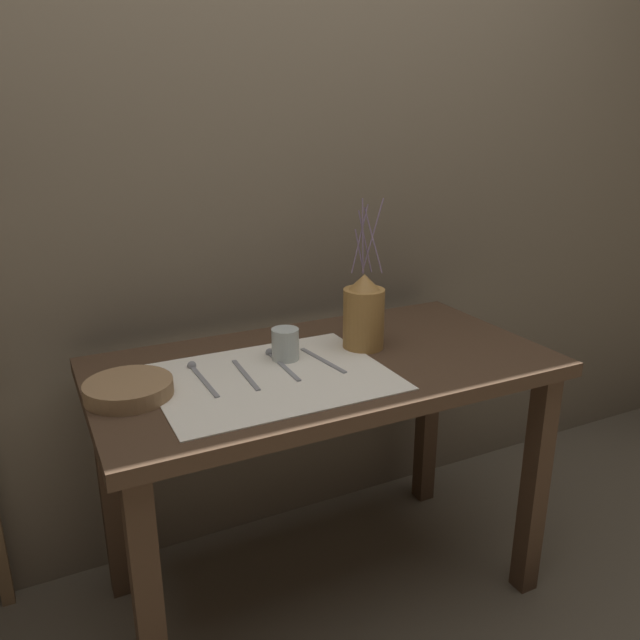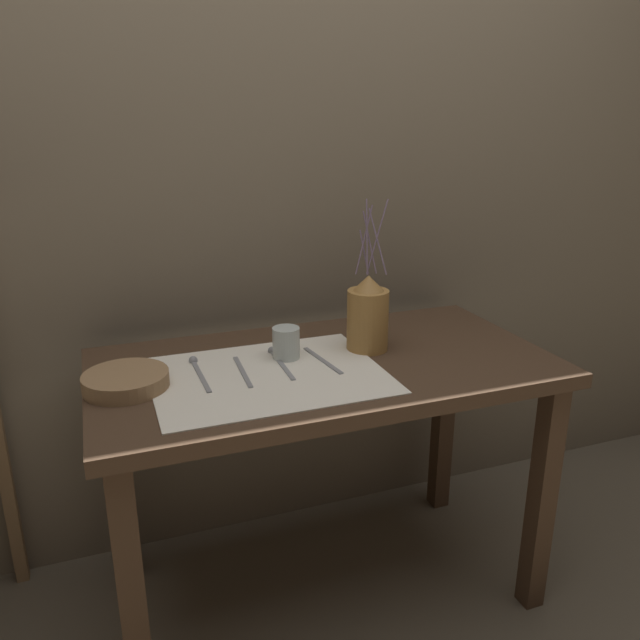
# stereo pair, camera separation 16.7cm
# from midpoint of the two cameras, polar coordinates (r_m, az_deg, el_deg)

# --- Properties ---
(ground_plane) EXTENTS (12.00, 12.00, 0.00)m
(ground_plane) POSITION_cam_midpoint_polar(r_m,az_deg,el_deg) (2.13, -2.12, -23.30)
(ground_plane) COLOR brown
(stone_wall_back) EXTENTS (7.00, 0.06, 2.40)m
(stone_wall_back) POSITION_cam_midpoint_polar(r_m,az_deg,el_deg) (2.02, -7.82, 12.05)
(stone_wall_back) COLOR #6B5E4C
(stone_wall_back) RESTS_ON ground_plane
(wooden_table) EXTENTS (1.26, 0.66, 0.77)m
(wooden_table) POSITION_cam_midpoint_polar(r_m,az_deg,el_deg) (1.76, -2.37, -7.16)
(wooden_table) COLOR #422D1E
(wooden_table) RESTS_ON ground_plane
(linen_cloth) EXTENTS (0.60, 0.46, 0.00)m
(linen_cloth) POSITION_cam_midpoint_polar(r_m,az_deg,el_deg) (1.62, -7.37, -5.27)
(linen_cloth) COLOR silver
(linen_cloth) RESTS_ON wooden_table
(pitcher_with_flowers) EXTENTS (0.12, 0.12, 0.43)m
(pitcher_with_flowers) POSITION_cam_midpoint_polar(r_m,az_deg,el_deg) (1.78, 1.34, 0.53)
(pitcher_with_flowers) COLOR olive
(pitcher_with_flowers) RESTS_ON wooden_table
(wooden_bowl) EXTENTS (0.21, 0.21, 0.04)m
(wooden_bowl) POSITION_cam_midpoint_polar(r_m,az_deg,el_deg) (1.59, -20.01, -6.07)
(wooden_bowl) COLOR #8E6B47
(wooden_bowl) RESTS_ON wooden_table
(glass_tumbler_near) EXTENTS (0.08, 0.08, 0.09)m
(glass_tumbler_near) POSITION_cam_midpoint_polar(r_m,az_deg,el_deg) (1.72, -5.99, -2.25)
(glass_tumbler_near) COLOR #B7C1BC
(glass_tumbler_near) RESTS_ON wooden_table
(spoon_outer) EXTENTS (0.02, 0.22, 0.02)m
(spoon_outer) POSITION_cam_midpoint_polar(r_m,az_deg,el_deg) (1.68, -14.05, -4.66)
(spoon_outer) COLOR gray
(spoon_outer) RESTS_ON wooden_table
(fork_outer) EXTENTS (0.02, 0.21, 0.00)m
(fork_outer) POSITION_cam_midpoint_polar(r_m,az_deg,el_deg) (1.64, -9.76, -5.01)
(fork_outer) COLOR gray
(fork_outer) RESTS_ON wooden_table
(spoon_inner) EXTENTS (0.02, 0.22, 0.02)m
(spoon_inner) POSITION_cam_midpoint_polar(r_m,az_deg,el_deg) (1.73, -6.88, -3.54)
(spoon_inner) COLOR gray
(spoon_inner) RESTS_ON wooden_table
(knife_center) EXTENTS (0.04, 0.21, 0.00)m
(knife_center) POSITION_cam_midpoint_polar(r_m,az_deg,el_deg) (1.71, -2.56, -3.74)
(knife_center) COLOR gray
(knife_center) RESTS_ON wooden_table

